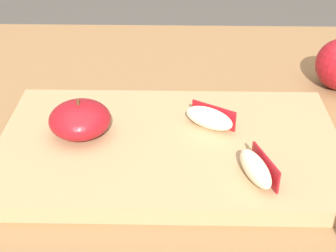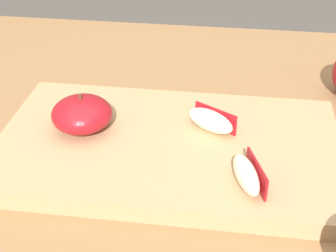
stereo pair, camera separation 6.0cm
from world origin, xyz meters
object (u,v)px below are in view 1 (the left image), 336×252
apple_half_skin_up (78,119)px  apple_wedge_front (255,168)px  apple_wedge_right (208,118)px  cutting_board (168,147)px

apple_half_skin_up → apple_wedge_front: size_ratio=1.12×
apple_wedge_front → apple_wedge_right: bearing=113.7°
apple_wedge_right → cutting_board: bearing=-149.4°
apple_half_skin_up → apple_wedge_front: apple_half_skin_up is taller
apple_half_skin_up → apple_wedge_right: bearing=6.4°
apple_half_skin_up → apple_wedge_right: 0.16m
cutting_board → apple_wedge_front: (0.09, -0.07, 0.02)m
apple_half_skin_up → apple_wedge_right: size_ratio=1.15×
cutting_board → apple_wedge_front: size_ratio=6.17×
cutting_board → apple_wedge_right: size_ratio=6.33×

